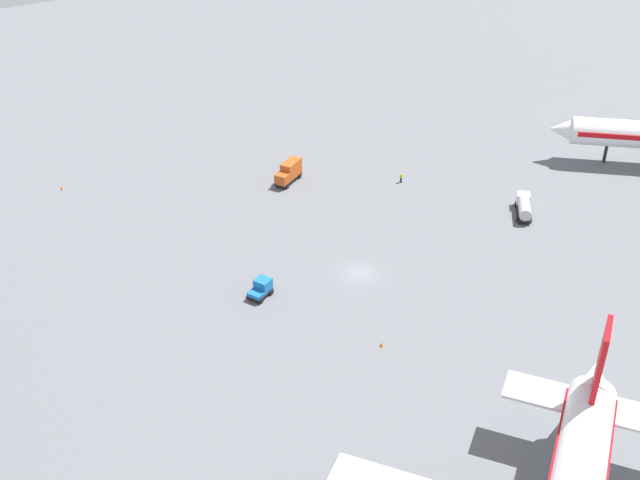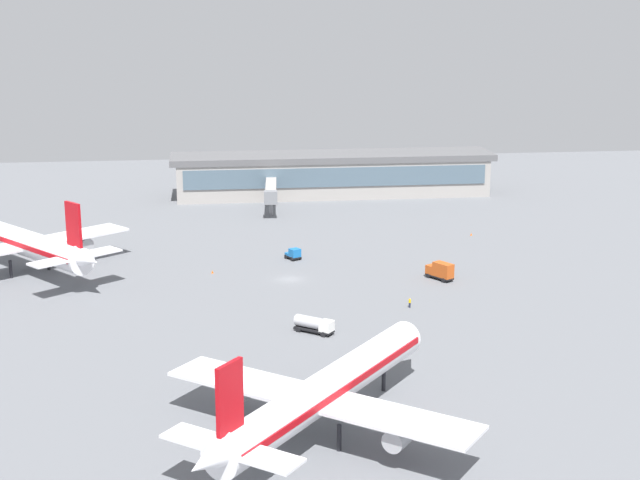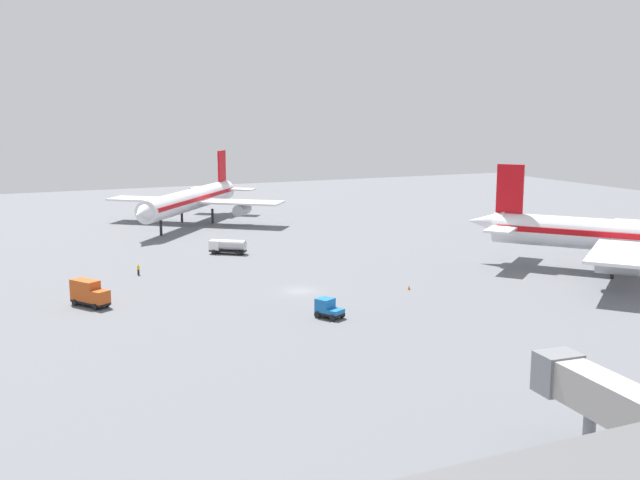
# 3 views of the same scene
# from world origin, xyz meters

# --- Properties ---
(ground) EXTENTS (288.00, 288.00, 0.00)m
(ground) POSITION_xyz_m (0.00, 0.00, 0.00)
(ground) COLOR slate
(terminal_building) EXTENTS (85.14, 16.24, 11.19)m
(terminal_building) POSITION_xyz_m (-18.66, -77.94, 5.70)
(terminal_building) COLOR #9E9993
(terminal_building) RESTS_ON ground
(airplane_at_gate) EXTENTS (38.45, 43.90, 16.04)m
(airplane_at_gate) POSITION_xyz_m (49.95, -11.86, 5.83)
(airplane_at_gate) COLOR white
(airplane_at_gate) RESTS_ON ground
(airplane_taxiing) EXTENTS (35.56, 41.07, 14.94)m
(airplane_taxiing) POSITION_xyz_m (1.91, 64.46, 5.43)
(airplane_taxiing) COLOR white
(airplane_taxiing) RESTS_ON ground
(catering_truck) EXTENTS (4.56, 5.76, 3.30)m
(catering_truck) POSITION_xyz_m (-27.43, 3.69, 1.70)
(catering_truck) COLOR black
(catering_truck) RESTS_ON ground
(baggage_tug) EXTENTS (3.36, 3.72, 2.30)m
(baggage_tug) POSITION_xyz_m (-2.03, -13.64, 1.16)
(baggage_tug) COLOR black
(baggage_tug) RESTS_ON ground
(fuel_truck) EXTENTS (6.15, 5.35, 2.50)m
(fuel_truck) POSITION_xyz_m (-0.99, 29.50, 1.39)
(fuel_truck) COLOR black
(fuel_truck) RESTS_ON ground
(ground_crew_worker) EXTENTS (0.46, 0.57, 1.67)m
(ground_crew_worker) POSITION_xyz_m (-18.30, 19.14, 0.85)
(ground_crew_worker) COLOR #1E2338
(ground_crew_worker) RESTS_ON ground
(jet_bridge) EXTENTS (4.51, 21.12, 6.74)m
(jet_bridge) POSITION_xyz_m (-0.90, -59.60, 5.14)
(jet_bridge) COLOR #9E9993
(jet_bridge) RESTS_ON ground
(safety_cone_near_gate) EXTENTS (0.44, 0.44, 0.60)m
(safety_cone_near_gate) POSITION_xyz_m (14.13, -5.66, 0.30)
(safety_cone_near_gate) COLOR #EA590C
(safety_cone_near_gate) RESTS_ON ground
(safety_cone_mid_apron) EXTENTS (0.44, 0.44, 0.60)m
(safety_cone_mid_apron) POSITION_xyz_m (-42.68, -28.92, 0.30)
(safety_cone_mid_apron) COLOR #EA590C
(safety_cone_mid_apron) RESTS_ON ground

